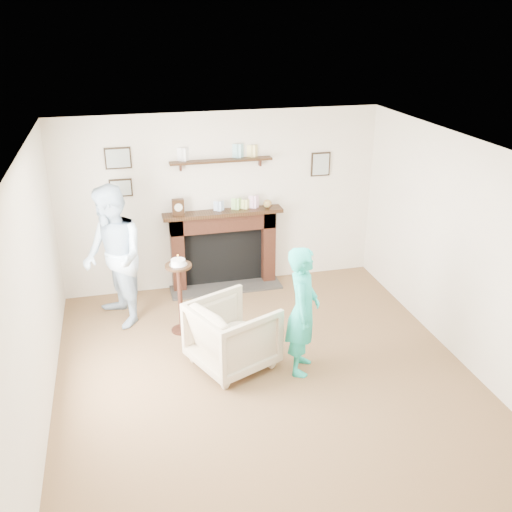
# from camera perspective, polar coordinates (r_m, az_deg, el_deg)

# --- Properties ---
(ground) EXTENTS (5.00, 5.00, 0.00)m
(ground) POSITION_cam_1_polar(r_m,az_deg,el_deg) (6.40, 1.07, -12.10)
(ground) COLOR brown
(ground) RESTS_ON ground
(room_shell) EXTENTS (4.54, 5.02, 2.52)m
(room_shell) POSITION_cam_1_polar(r_m,az_deg,el_deg) (6.25, -0.47, 3.82)
(room_shell) COLOR beige
(room_shell) RESTS_ON ground
(armchair) EXTENTS (1.10, 1.09, 0.77)m
(armchair) POSITION_cam_1_polar(r_m,az_deg,el_deg) (6.63, -2.30, -10.71)
(armchair) COLOR tan
(armchair) RESTS_ON ground
(man) EXTENTS (0.95, 1.06, 1.81)m
(man) POSITION_cam_1_polar(r_m,az_deg,el_deg) (7.65, -13.40, -6.38)
(man) COLOR silver
(man) RESTS_ON ground
(woman) EXTENTS (0.54, 0.63, 1.47)m
(woman) POSITION_cam_1_polar(r_m,az_deg,el_deg) (6.57, 4.49, -11.12)
(woman) COLOR #20B8A7
(woman) RESTS_ON ground
(pedestal_table) EXTENTS (0.32, 0.32, 1.04)m
(pedestal_table) POSITION_cam_1_polar(r_m,az_deg,el_deg) (7.01, -7.66, -2.87)
(pedestal_table) COLOR black
(pedestal_table) RESTS_ON ground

